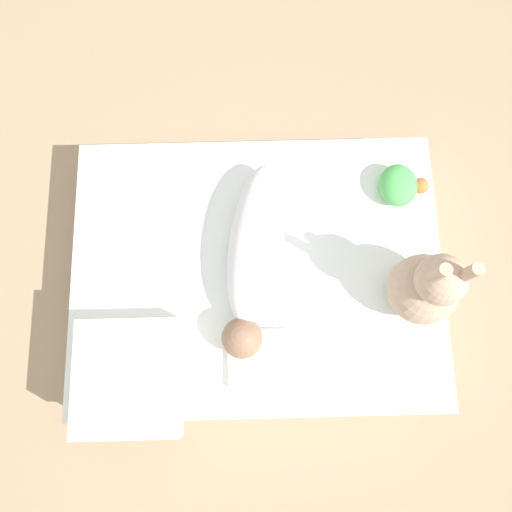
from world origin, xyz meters
The scene contains 7 objects.
ground_plane centered at (0.00, 0.00, 0.00)m, with size 12.00×12.00×0.00m, color #9E8466.
bed_mattress centered at (0.00, 0.00, 0.09)m, with size 1.14×0.86×0.19m.
burp_cloth centered at (0.00, -0.26, 0.20)m, with size 0.18×0.16×0.02m.
swaddled_baby centered at (-0.01, 0.04, 0.26)m, with size 0.23×0.59×0.15m.
pillow centered at (-0.37, -0.31, 0.23)m, with size 0.30×0.33×0.08m.
bunny_plush centered at (0.47, -0.09, 0.32)m, with size 0.20×0.20×0.38m.
turtle_plush centered at (0.45, 0.25, 0.23)m, with size 0.16×0.14×0.09m.
Camera 1 is at (-0.01, -0.31, 1.68)m, focal length 35.00 mm.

